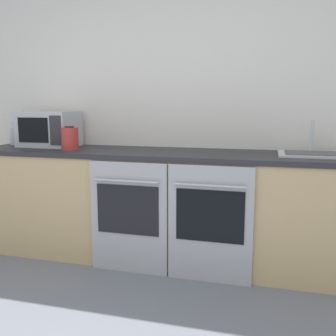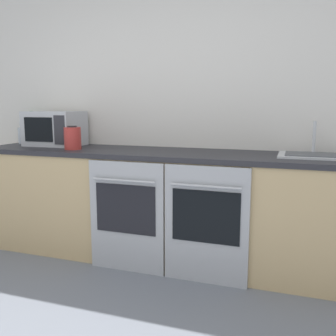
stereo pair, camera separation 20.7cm
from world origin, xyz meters
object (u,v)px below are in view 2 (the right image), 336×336
oven_left (126,216)px  bottle_clear (22,135)px  oven_right (206,225)px  sink (314,155)px  bottle_green (33,130)px  kettle (73,138)px  microwave (55,128)px

oven_left → bottle_clear: bearing=160.3°
oven_right → sink: sink is taller
bottle_clear → bottle_green: (0.03, 0.12, 0.04)m
bottle_green → kettle: 0.81m
oven_right → kettle: kettle is taller
oven_right → bottle_clear: 2.12m
oven_left → bottle_green: 1.57m
bottle_clear → bottle_green: bearing=75.9°
bottle_clear → kettle: bottle_clear is taller
kettle → sink: sink is taller
oven_left → bottle_clear: bottle_clear is taller
bottle_clear → bottle_green: bottle_green is taller
oven_left → microwave: (-0.94, 0.45, 0.63)m
sink → oven_left: bearing=-163.7°
oven_right → kettle: bearing=169.6°
bottle_green → oven_left: bearing=-24.7°
oven_left → sink: 1.48m
bottle_clear → sink: 2.69m
microwave → sink: bearing=-1.6°
sink → bottle_green: bearing=175.3°
oven_right → bottle_clear: bottle_clear is taller
sink → bottle_clear: bearing=178.0°
oven_left → oven_right: same height
oven_right → sink: (0.71, 0.39, 0.49)m
oven_right → sink: 0.95m
kettle → bottle_green: bearing=152.1°
bottle_clear → sink: bearing=-2.0°
oven_left → bottle_green: (-1.32, 0.61, 0.60)m
kettle → oven_right: bearing=-10.4°
bottle_clear → kettle: 0.79m
kettle → bottle_clear: bearing=161.1°
bottle_green → bottle_clear: bearing=-104.1°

